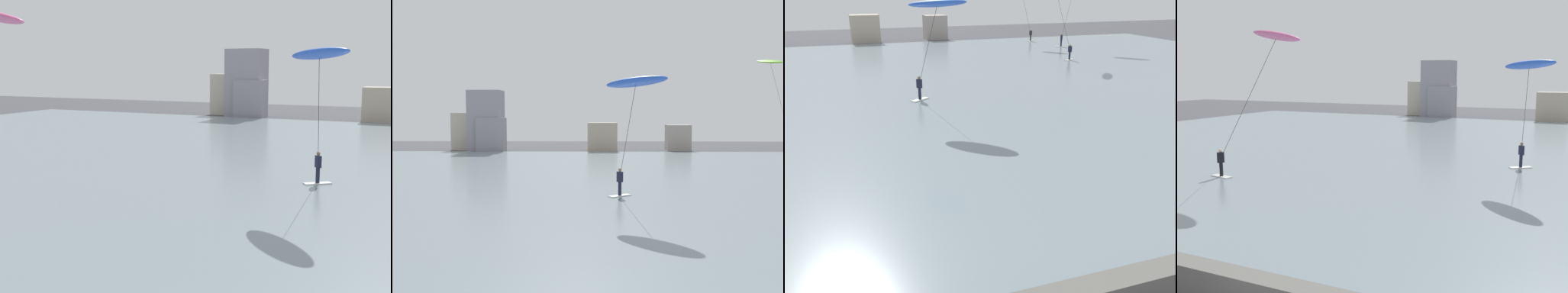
# 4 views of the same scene
# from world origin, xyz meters

# --- Properties ---
(water_bay) EXTENTS (84.00, 52.00, 0.10)m
(water_bay) POSITION_xyz_m (0.00, 30.78, 0.05)
(water_bay) COLOR gray
(water_bay) RESTS_ON ground
(kitesurfer_blue) EXTENTS (3.58, 5.59, 6.78)m
(kitesurfer_blue) POSITION_xyz_m (1.99, 22.11, 6.06)
(kitesurfer_blue) COLOR silver
(kitesurfer_blue) RESTS_ON water_bay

